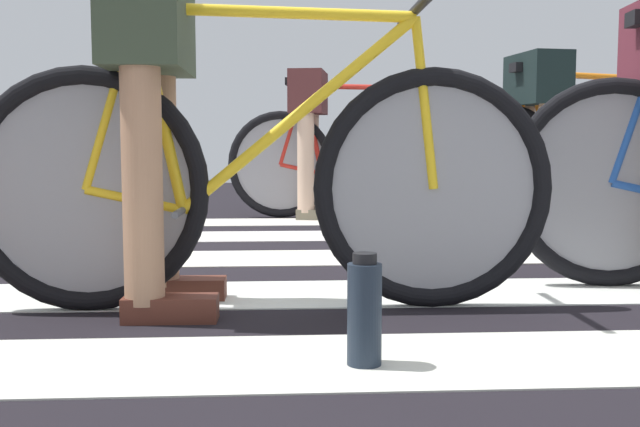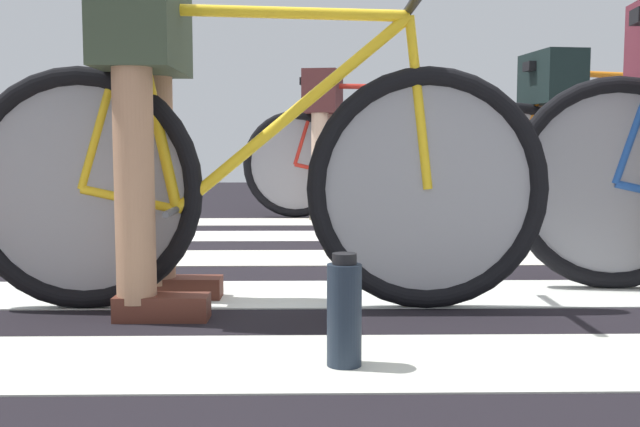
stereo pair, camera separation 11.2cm
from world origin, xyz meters
name	(u,v)px [view 2 (the right image)]	position (x,y,z in m)	size (l,w,h in m)	color
ground	(431,281)	(0.00, 0.00, 0.01)	(18.00, 14.00, 0.02)	black
crosswalk_markings	(442,293)	(-0.01, -0.27, 0.02)	(5.48, 4.97, 0.00)	beige
bicycle_1_of_4	(253,180)	(-0.61, -0.49, 0.41)	(1.74, 0.52, 0.93)	black
cyclist_1_of_4	(146,95)	(-0.92, -0.48, 0.65)	(0.31, 0.41, 0.98)	#A87A5B
bicycle_3_of_4	(603,164)	(1.18, 1.38, 0.41)	(1.73, 0.52, 0.93)	black
cyclist_3_of_4	(552,117)	(0.87, 1.34, 0.66)	(0.36, 0.43, 0.99)	tan
bicycle_4_of_4	(370,161)	(-0.04, 2.21, 0.41)	(1.72, 0.54, 0.93)	black
cyclist_4_of_4	(324,123)	(-0.34, 2.26, 0.65)	(0.37, 0.44, 0.97)	beige
water_bottle	(344,313)	(-0.37, -1.07, 0.14)	(0.08, 0.08, 0.25)	#1C2734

